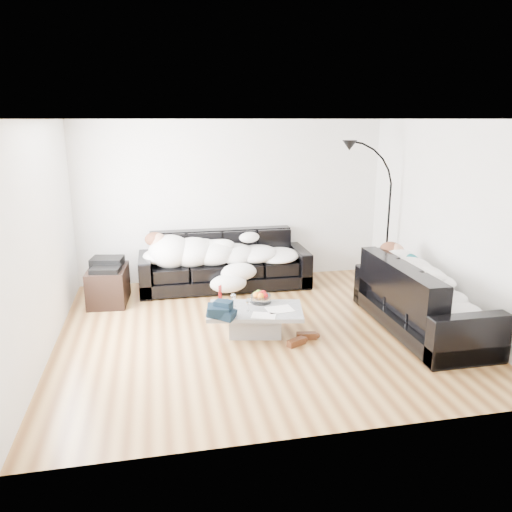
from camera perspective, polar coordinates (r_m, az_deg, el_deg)
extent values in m
plane|color=brown|center=(6.43, 0.54, -8.46)|extent=(5.00, 5.00, 0.00)
cube|color=silver|center=(8.20, -2.72, 6.25)|extent=(5.00, 0.02, 2.60)
cube|color=silver|center=(6.03, -23.35, 1.67)|extent=(0.02, 4.50, 2.60)
cube|color=silver|center=(6.98, 21.13, 3.61)|extent=(0.02, 4.50, 2.60)
plane|color=white|center=(5.88, 0.60, 15.39)|extent=(5.00, 5.00, 0.00)
cube|color=black|center=(7.91, -3.62, -0.53)|extent=(2.65, 0.92, 0.87)
cube|color=black|center=(6.65, 18.48, -4.39)|extent=(0.93, 2.17, 0.88)
ellipsoid|color=#0E5C63|center=(7.10, 15.60, -0.54)|extent=(0.42, 0.38, 0.20)
cube|color=#939699|center=(6.25, -0.09, -7.50)|extent=(1.26, 0.89, 0.34)
cylinder|color=white|center=(6.37, 0.55, -4.66)|extent=(0.30, 0.30, 0.16)
cylinder|color=white|center=(6.26, -2.59, -5.03)|extent=(0.09, 0.09, 0.16)
cylinder|color=white|center=(6.12, -3.28, -5.57)|extent=(0.07, 0.07, 0.15)
cylinder|color=white|center=(6.10, -0.85, -5.58)|extent=(0.08, 0.08, 0.16)
cylinder|color=maroon|center=(6.30, -4.22, -4.50)|extent=(0.06, 0.06, 0.25)
cylinder|color=maroon|center=(6.32, -4.02, -4.42)|extent=(0.05, 0.05, 0.25)
cube|color=silver|center=(6.17, 2.73, -6.08)|extent=(0.34, 0.28, 0.01)
cube|color=silver|center=(5.98, 0.90, -6.79)|extent=(0.34, 0.29, 0.01)
cube|color=black|center=(7.58, -16.51, -3.22)|extent=(0.58, 0.80, 0.53)
cube|color=black|center=(7.49, -16.70, -0.84)|extent=(0.49, 0.41, 0.13)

